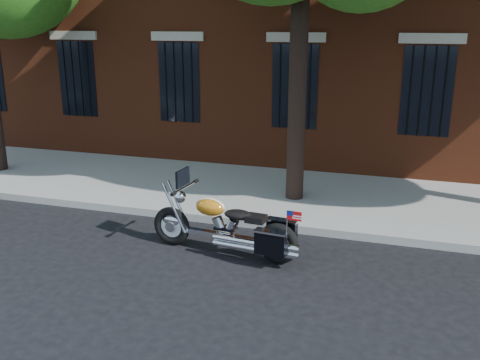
% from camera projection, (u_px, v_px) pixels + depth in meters
% --- Properties ---
extents(ground, '(120.00, 120.00, 0.00)m').
position_uv_depth(ground, '(228.00, 256.00, 8.77)').
color(ground, black).
rests_on(ground, ground).
extents(curb, '(40.00, 0.16, 0.15)m').
position_uv_depth(curb, '(251.00, 223.00, 10.02)').
color(curb, gray).
rests_on(curb, ground).
extents(sidewalk, '(40.00, 3.60, 0.15)m').
position_uv_depth(sidewalk, '(275.00, 193.00, 11.74)').
color(sidewalk, gray).
rests_on(sidewalk, ground).
extents(motorcycle, '(2.69, 0.93, 1.37)m').
position_uv_depth(motorcycle, '(230.00, 229.00, 8.69)').
color(motorcycle, black).
rests_on(motorcycle, ground).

